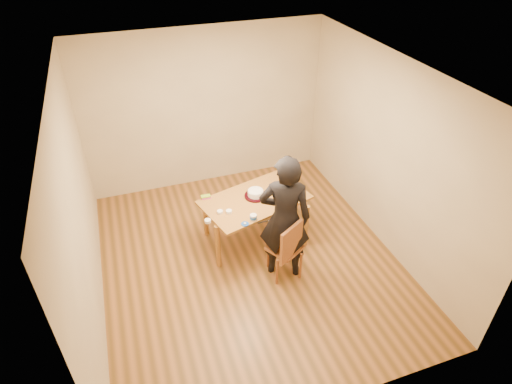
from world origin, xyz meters
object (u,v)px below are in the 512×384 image
object	(u,v)px
dining_chair	(285,248)
person	(285,218)
cake	(256,193)
dining_table	(255,200)
cake_plate	(256,196)

from	to	relation	value
dining_chair	person	size ratio (longest dim) A/B	0.22
dining_chair	cake	xyz separation A→B (m)	(-0.12, 0.83, 0.36)
dining_table	cake_plate	bearing A→B (deg)	45.59
cake_plate	person	world-z (taller)	person
cake	person	distance (m)	0.80
cake_plate	cake	bearing A→B (deg)	0.00
cake_plate	person	bearing A→B (deg)	-81.20
dining_chair	cake	bearing A→B (deg)	67.89
cake_plate	cake	size ratio (longest dim) A/B	1.42
dining_table	cake	size ratio (longest dim) A/B	6.53
dining_table	person	world-z (taller)	person
dining_chair	dining_table	bearing A→B (deg)	70.51
cake	person	xyz separation A→B (m)	(0.12, -0.78, 0.10)
dining_chair	person	xyz separation A→B (m)	(0.00, 0.05, 0.46)
dining_chair	cake_plate	size ratio (longest dim) A/B	1.24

